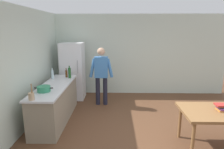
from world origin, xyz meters
The scene contains 13 objects.
ground_plane centered at (0.00, 0.00, 0.00)m, with size 14.00×14.00×0.00m, color brown.
wall_back centered at (0.00, 3.00, 1.35)m, with size 6.40×0.12×2.70m, color silver.
wall_left centered at (-2.60, 0.20, 1.35)m, with size 0.12×5.60×2.70m, color silver.
kitchen_counter centered at (-2.00, 0.80, 0.45)m, with size 0.64×2.20×0.90m.
refrigerator centered at (-1.90, 2.40, 0.90)m, with size 0.70×0.67×1.80m.
person centered at (-0.95, 1.85, 0.98)m, with size 0.70×0.22×1.70m.
dining_table centered at (1.40, -0.30, 0.67)m, with size 1.40×0.90×0.75m.
cooking_pot centered at (-2.08, 0.31, 0.96)m, with size 0.40×0.28×0.12m.
utensil_jar centered at (-2.12, -0.21, 0.98)m, with size 0.11×0.11×0.32m.
bottle_wine_green centered at (-1.79, 1.50, 1.05)m, with size 0.08×0.08×0.34m.
bottle_water_clear centered at (-2.23, 1.40, 1.03)m, with size 0.07×0.07×0.30m.
bottle_beer_brown centered at (-1.90, 1.59, 1.01)m, with size 0.06×0.06×0.26m.
book_stack centered at (1.46, -0.27, 0.81)m, with size 0.31×0.20×0.12m.
Camera 1 is at (-0.53, -3.68, 2.22)m, focal length 31.34 mm.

